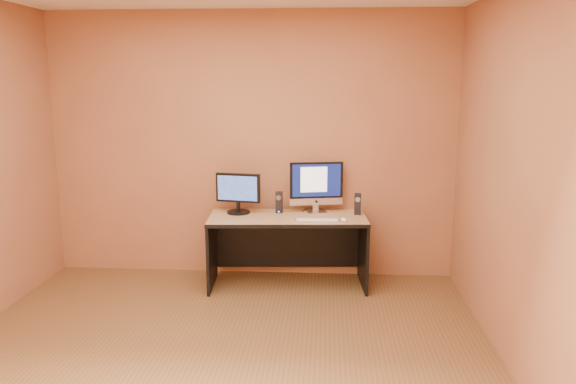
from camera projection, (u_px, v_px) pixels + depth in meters
The scene contains 11 objects.
floor at pixel (215, 370), 3.83m from camera, with size 4.00×4.00×0.00m, color brown.
walls at pixel (210, 182), 3.57m from camera, with size 4.00×4.00×2.60m, color #9F6440, non-canonical shape.
desk at pixel (288, 251), 5.33m from camera, with size 1.47×0.64×0.68m, color tan, non-canonical shape.
imac at pixel (317, 187), 5.39m from camera, with size 0.52×0.19×0.51m, color #B8B8BD, non-canonical shape.
second_monitor at pixel (238, 193), 5.36m from camera, with size 0.44×0.22×0.39m, color black, non-canonical shape.
speaker_left at pixel (279, 202), 5.41m from camera, with size 0.06×0.07×0.20m, color black, non-canonical shape.
speaker_right at pixel (358, 204), 5.33m from camera, with size 0.06×0.07×0.20m, color black, non-canonical shape.
keyboard at pixel (317, 220), 5.09m from camera, with size 0.40×0.11×0.02m, color silver.
mouse at pixel (344, 220), 5.08m from camera, with size 0.05×0.09×0.03m, color white.
cable_a at pixel (317, 210), 5.52m from camera, with size 0.01×0.01×0.20m, color black.
cable_b at pixel (305, 210), 5.52m from camera, with size 0.01×0.01×0.17m, color black.
Camera 1 is at (0.74, -3.47, 1.94)m, focal length 35.00 mm.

